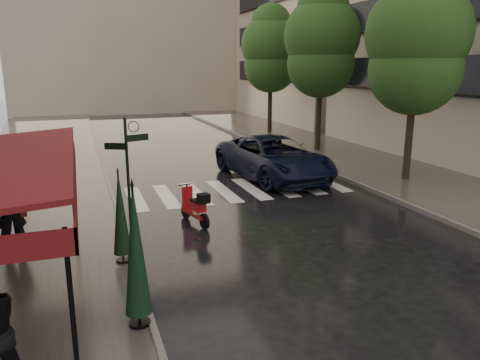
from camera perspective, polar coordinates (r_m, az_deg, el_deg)
ground at (r=10.90m, az=-4.94°, el=-10.26°), size 120.00×120.00×0.00m
sidewalk_near at (r=22.20m, az=-24.28°, el=1.18°), size 6.00×60.00×0.12m
sidewalk_far at (r=25.47m, az=10.87°, el=3.63°), size 5.50×60.00×0.12m
curb_near at (r=22.12m, az=-16.42°, el=1.84°), size 0.12×60.00×0.16m
curb_far at (r=24.20m, az=5.11°, el=3.34°), size 0.12×60.00×0.16m
crosswalk at (r=17.14m, az=-0.31°, el=-1.19°), size 7.85×3.20×0.01m
signpost at (r=12.99m, az=-13.54°, el=1.84°), size 1.17×0.29×3.10m
haussmann_far at (r=40.65m, az=9.18°, el=20.40°), size 8.00×16.00×18.50m
backdrop_building at (r=48.30m, az=-13.54°, el=20.02°), size 22.00×6.00×20.00m
tree_near at (r=18.97m, az=20.80°, el=15.59°), size 3.80×3.80×7.99m
tree_mid at (r=24.75m, az=9.91°, el=16.26°), size 3.80×3.80×8.34m
tree_far at (r=31.13m, az=3.76°, el=15.62°), size 3.80×3.80×8.16m
pedestrian_with_umbrella at (r=12.22m, az=-26.50°, el=-0.06°), size 1.31×1.32×2.56m
scooter at (r=13.43m, az=-5.46°, el=-3.36°), size 0.65×1.58×1.06m
parked_car at (r=18.82m, az=4.10°, el=2.73°), size 3.56×6.35×1.68m
parasol_front at (r=7.96m, az=-12.60°, el=-8.35°), size 0.45×0.45×2.52m
parasol_back at (r=10.68m, az=-14.38°, el=-3.93°), size 0.40×0.40×2.12m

